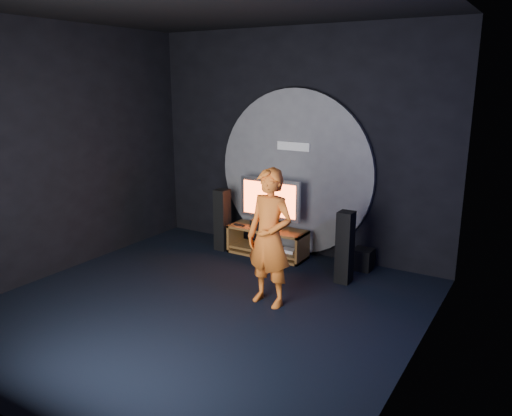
{
  "coord_description": "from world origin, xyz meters",
  "views": [
    {
      "loc": [
        3.48,
        -4.48,
        2.72
      ],
      "look_at": [
        0.14,
        1.05,
        1.05
      ],
      "focal_mm": 35.0,
      "sensor_mm": 36.0,
      "label": 1
    }
  ],
  "objects_px": {
    "tv": "(270,201)",
    "player": "(270,238)",
    "tower_speaker_left": "(222,220)",
    "subwoofer": "(363,259)",
    "media_console": "(268,244)",
    "tower_speaker_right": "(345,247)"
  },
  "relations": [
    {
      "from": "media_console",
      "to": "tv",
      "type": "bearing_deg",
      "value": 96.48
    },
    {
      "from": "tv",
      "to": "player",
      "type": "relative_size",
      "value": 0.6
    },
    {
      "from": "tv",
      "to": "player",
      "type": "distance_m",
      "value": 1.82
    },
    {
      "from": "media_console",
      "to": "tower_speaker_left",
      "type": "distance_m",
      "value": 0.86
    },
    {
      "from": "tv",
      "to": "tower_speaker_right",
      "type": "distance_m",
      "value": 1.56
    },
    {
      "from": "media_console",
      "to": "tv",
      "type": "distance_m",
      "value": 0.68
    },
    {
      "from": "tower_speaker_left",
      "to": "tower_speaker_right",
      "type": "height_order",
      "value": "same"
    },
    {
      "from": "tv",
      "to": "subwoofer",
      "type": "xyz_separation_m",
      "value": [
        1.5,
        0.13,
        -0.72
      ]
    },
    {
      "from": "media_console",
      "to": "player",
      "type": "bearing_deg",
      "value": -59.6
    },
    {
      "from": "tower_speaker_left",
      "to": "subwoofer",
      "type": "height_order",
      "value": "tower_speaker_left"
    },
    {
      "from": "media_console",
      "to": "tower_speaker_left",
      "type": "bearing_deg",
      "value": -170.82
    },
    {
      "from": "tv",
      "to": "tower_speaker_right",
      "type": "bearing_deg",
      "value": -17.87
    },
    {
      "from": "tv",
      "to": "player",
      "type": "bearing_deg",
      "value": -60.46
    },
    {
      "from": "tower_speaker_right",
      "to": "subwoofer",
      "type": "height_order",
      "value": "tower_speaker_right"
    },
    {
      "from": "player",
      "to": "tower_speaker_left",
      "type": "bearing_deg",
      "value": 146.63
    },
    {
      "from": "media_console",
      "to": "player",
      "type": "height_order",
      "value": "player"
    },
    {
      "from": "player",
      "to": "tv",
      "type": "bearing_deg",
      "value": 125.78
    },
    {
      "from": "tv",
      "to": "subwoofer",
      "type": "distance_m",
      "value": 1.67
    },
    {
      "from": "player",
      "to": "subwoofer",
      "type": "bearing_deg",
      "value": 76.74
    },
    {
      "from": "subwoofer",
      "to": "tv",
      "type": "bearing_deg",
      "value": -174.95
    },
    {
      "from": "subwoofer",
      "to": "player",
      "type": "height_order",
      "value": "player"
    },
    {
      "from": "tower_speaker_left",
      "to": "subwoofer",
      "type": "xyz_separation_m",
      "value": [
        2.28,
        0.33,
        -0.35
      ]
    }
  ]
}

